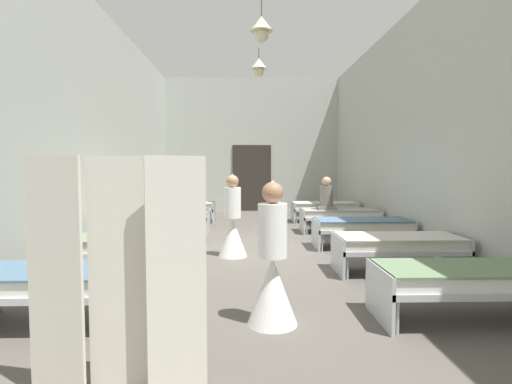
% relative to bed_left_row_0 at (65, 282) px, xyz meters
% --- Properties ---
extents(ground_plane, '(6.89, 14.18, 0.10)m').
position_rel_bed_left_row_0_xyz_m(ground_plane, '(2.09, 3.80, -0.49)').
color(ground_plane, '#59544C').
extents(room_shell, '(6.69, 13.78, 4.83)m').
position_rel_bed_left_row_0_xyz_m(room_shell, '(2.09, 5.18, 1.98)').
color(room_shell, '#B2B7AD').
rests_on(room_shell, ground).
extents(bed_left_row_0, '(1.90, 0.84, 0.57)m').
position_rel_bed_left_row_0_xyz_m(bed_left_row_0, '(0.00, 0.00, 0.00)').
color(bed_left_row_0, '#B7BCC1').
rests_on(bed_left_row_0, ground).
extents(bed_right_row_0, '(1.90, 0.84, 0.57)m').
position_rel_bed_left_row_0_xyz_m(bed_right_row_0, '(4.19, 0.00, 0.00)').
color(bed_right_row_0, '#B7BCC1').
rests_on(bed_right_row_0, ground).
extents(bed_left_row_1, '(1.90, 0.84, 0.57)m').
position_rel_bed_left_row_0_xyz_m(bed_left_row_1, '(0.00, 1.90, 0.00)').
color(bed_left_row_1, '#B7BCC1').
rests_on(bed_left_row_1, ground).
extents(bed_right_row_1, '(1.90, 0.84, 0.57)m').
position_rel_bed_left_row_0_xyz_m(bed_right_row_1, '(4.19, 1.90, 0.00)').
color(bed_right_row_1, '#B7BCC1').
rests_on(bed_right_row_1, ground).
extents(bed_left_row_2, '(1.90, 0.84, 0.57)m').
position_rel_bed_left_row_0_xyz_m(bed_left_row_2, '(0.00, 3.80, 0.00)').
color(bed_left_row_2, '#B7BCC1').
rests_on(bed_left_row_2, ground).
extents(bed_right_row_2, '(1.90, 0.84, 0.57)m').
position_rel_bed_left_row_0_xyz_m(bed_right_row_2, '(4.19, 3.80, 0.00)').
color(bed_right_row_2, '#B7BCC1').
rests_on(bed_right_row_2, ground).
extents(bed_left_row_3, '(1.90, 0.84, 0.57)m').
position_rel_bed_left_row_0_xyz_m(bed_left_row_3, '(0.00, 5.70, 0.00)').
color(bed_left_row_3, '#B7BCC1').
rests_on(bed_left_row_3, ground).
extents(bed_right_row_3, '(1.90, 0.84, 0.57)m').
position_rel_bed_left_row_0_xyz_m(bed_right_row_3, '(4.19, 5.70, 0.00)').
color(bed_right_row_3, '#B7BCC1').
rests_on(bed_right_row_3, ground).
extents(bed_left_row_4, '(1.90, 0.84, 0.57)m').
position_rel_bed_left_row_0_xyz_m(bed_left_row_4, '(0.00, 7.60, 0.00)').
color(bed_left_row_4, '#B7BCC1').
rests_on(bed_left_row_4, ground).
extents(bed_right_row_4, '(1.90, 0.84, 0.57)m').
position_rel_bed_left_row_0_xyz_m(bed_right_row_4, '(4.19, 7.60, 0.00)').
color(bed_right_row_4, '#B7BCC1').
rests_on(bed_right_row_4, ground).
extents(nurse_near_aisle, '(0.52, 0.52, 1.49)m').
position_rel_bed_left_row_0_xyz_m(nurse_near_aisle, '(1.62, 3.09, 0.09)').
color(nurse_near_aisle, white).
rests_on(nurse_near_aisle, ground).
extents(nurse_mid_aisle, '(0.52, 0.52, 1.49)m').
position_rel_bed_left_row_0_xyz_m(nurse_mid_aisle, '(2.13, -0.06, 0.09)').
color(nurse_mid_aisle, white).
rests_on(nurse_mid_aisle, ground).
extents(patient_seated_primary, '(0.44, 0.44, 0.80)m').
position_rel_bed_left_row_0_xyz_m(patient_seated_primary, '(3.84, 5.64, 0.43)').
color(patient_seated_primary, slate).
rests_on(patient_seated_primary, bed_right_row_3).
extents(privacy_screen, '(1.25, 0.18, 1.70)m').
position_rel_bed_left_row_0_xyz_m(privacy_screen, '(0.95, -1.30, 0.41)').
color(privacy_screen, silver).
rests_on(privacy_screen, ground).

